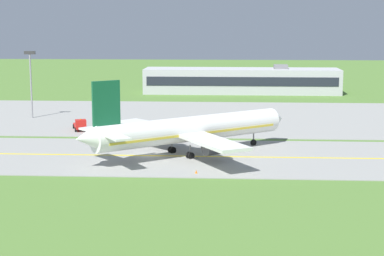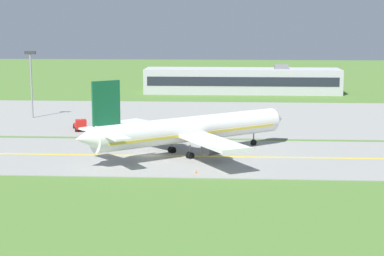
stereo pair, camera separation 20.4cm
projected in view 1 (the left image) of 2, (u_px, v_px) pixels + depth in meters
The scene contains 10 objects.
ground_plane at pixel (150, 156), 101.85m from camera, with size 500.00×500.00×0.00m, color #517A33.
taxiway_strip at pixel (150, 156), 101.84m from camera, with size 240.00×28.00×0.10m, color gray.
apron_pad at pixel (218, 117), 142.59m from camera, with size 140.00×52.00×0.10m, color gray.
taxiway_centreline at pixel (150, 156), 101.84m from camera, with size 220.00×0.60×0.01m, color yellow.
airplane_lead at pixel (189, 130), 102.15m from camera, with size 33.40×29.27×12.70m.
service_truck_fuel at pixel (80, 125), 124.85m from camera, with size 3.97×6.72×2.59m.
terminal_building at pixel (242, 81), 189.26m from camera, with size 57.10×12.27×8.40m.
apron_light_mast at pixel (31, 76), 139.68m from camera, with size 2.40×0.50×14.70m.
traffic_cone_near_edge at pixel (79, 139), 115.42m from camera, with size 0.44×0.44×0.60m, color orange.
traffic_cone_mid_edge at pixel (196, 172), 90.06m from camera, with size 0.44×0.44×0.60m, color orange.
Camera 1 is at (12.73, -99.10, 21.38)m, focal length 60.12 mm.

